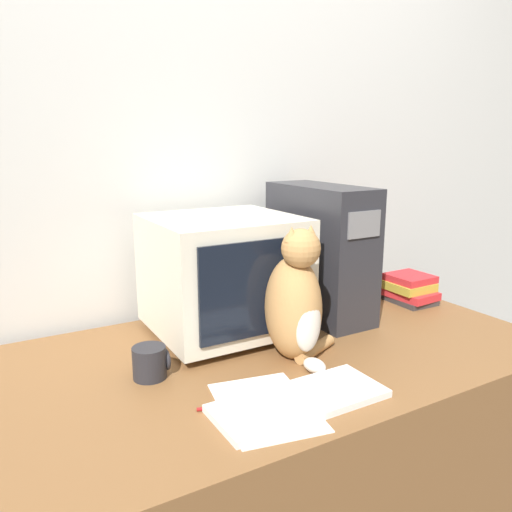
% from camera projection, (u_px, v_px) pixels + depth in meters
% --- Properties ---
extents(wall_back, '(7.00, 0.05, 2.50)m').
position_uv_depth(wall_back, '(200.00, 163.00, 1.81)').
color(wall_back, silver).
rests_on(wall_back, ground_plane).
extents(desk, '(1.66, 0.91, 0.71)m').
position_uv_depth(desk, '(273.00, 455.00, 1.58)').
color(desk, brown).
rests_on(desk, ground_plane).
extents(crt_monitor, '(0.44, 0.43, 0.38)m').
position_uv_depth(crt_monitor, '(224.00, 274.00, 1.59)').
color(crt_monitor, beige).
rests_on(crt_monitor, desk).
extents(computer_tower, '(0.18, 0.45, 0.46)m').
position_uv_depth(computer_tower, '(320.00, 251.00, 1.77)').
color(computer_tower, '#28282D').
rests_on(computer_tower, desk).
extents(keyboard, '(0.43, 0.17, 0.02)m').
position_uv_depth(keyboard, '(300.00, 400.00, 1.19)').
color(keyboard, silver).
rests_on(keyboard, desk).
extents(cat, '(0.23, 0.24, 0.39)m').
position_uv_depth(cat, '(296.00, 303.00, 1.40)').
color(cat, '#B7844C').
rests_on(cat, desk).
extents(book_stack, '(0.16, 0.20, 0.11)m').
position_uv_depth(book_stack, '(409.00, 289.00, 1.94)').
color(book_stack, '#383333').
rests_on(book_stack, desk).
extents(pen, '(0.14, 0.06, 0.01)m').
position_uv_depth(pen, '(229.00, 407.00, 1.17)').
color(pen, maroon).
rests_on(pen, desk).
extents(paper_sheet, '(0.26, 0.33, 0.00)m').
position_uv_depth(paper_sheet, '(266.00, 407.00, 1.18)').
color(paper_sheet, white).
rests_on(paper_sheet, desk).
extents(mug, '(0.10, 0.09, 0.09)m').
position_uv_depth(mug, '(150.00, 362.00, 1.32)').
color(mug, '#232328').
rests_on(mug, desk).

